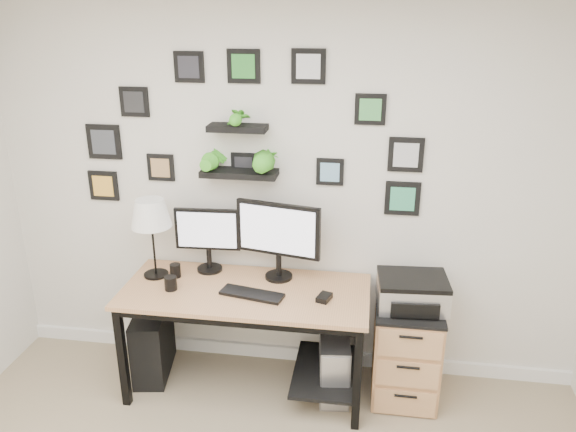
% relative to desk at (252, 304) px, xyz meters
% --- Properties ---
extents(room, '(4.00, 4.00, 4.00)m').
position_rel_desk_xyz_m(room, '(0.18, 0.32, -0.58)').
color(room, tan).
rests_on(room, ground).
extents(desk, '(1.60, 0.70, 0.75)m').
position_rel_desk_xyz_m(desk, '(0.00, 0.00, 0.00)').
color(desk, tan).
rests_on(desk, ground).
extents(monitor_left, '(0.44, 0.18, 0.45)m').
position_rel_desk_xyz_m(monitor_left, '(-0.34, 0.20, 0.39)').
color(monitor_left, black).
rests_on(monitor_left, desk).
extents(monitor_right, '(0.57, 0.22, 0.53)m').
position_rel_desk_xyz_m(monitor_right, '(0.15, 0.16, 0.44)').
color(monitor_right, black).
rests_on(monitor_right, desk).
extents(keyboard, '(0.42, 0.21, 0.02)m').
position_rel_desk_xyz_m(keyboard, '(0.02, -0.11, 0.13)').
color(keyboard, black).
rests_on(keyboard, desk).
extents(mouse, '(0.10, 0.13, 0.03)m').
position_rel_desk_xyz_m(mouse, '(0.48, -0.09, 0.14)').
color(mouse, black).
rests_on(mouse, desk).
extents(table_lamp, '(0.27, 0.27, 0.55)m').
position_rel_desk_xyz_m(table_lamp, '(-0.68, 0.07, 0.56)').
color(table_lamp, black).
rests_on(table_lamp, desk).
extents(mug, '(0.08, 0.08, 0.09)m').
position_rel_desk_xyz_m(mug, '(-0.51, -0.11, 0.17)').
color(mug, black).
rests_on(mug, desk).
extents(pen_cup, '(0.07, 0.07, 0.09)m').
position_rel_desk_xyz_m(pen_cup, '(-0.54, 0.07, 0.17)').
color(pen_cup, black).
rests_on(pen_cup, desk).
extents(pc_tower_black, '(0.29, 0.51, 0.48)m').
position_rel_desk_xyz_m(pc_tower_black, '(-0.73, 0.03, -0.39)').
color(pc_tower_black, black).
rests_on(pc_tower_black, ground).
extents(pc_tower_grey, '(0.24, 0.46, 0.43)m').
position_rel_desk_xyz_m(pc_tower_grey, '(0.55, -0.00, -0.41)').
color(pc_tower_grey, gray).
rests_on(pc_tower_grey, ground).
extents(file_cabinet, '(0.43, 0.53, 0.67)m').
position_rel_desk_xyz_m(file_cabinet, '(1.02, 0.06, -0.29)').
color(file_cabinet, tan).
rests_on(file_cabinet, ground).
extents(printer, '(0.45, 0.38, 0.20)m').
position_rel_desk_xyz_m(printer, '(1.03, 0.06, 0.14)').
color(printer, silver).
rests_on(printer, file_cabinet).
extents(wall_decor, '(2.27, 0.18, 1.04)m').
position_rel_desk_xyz_m(wall_decor, '(-0.10, 0.27, 1.03)').
color(wall_decor, black).
rests_on(wall_decor, ground).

